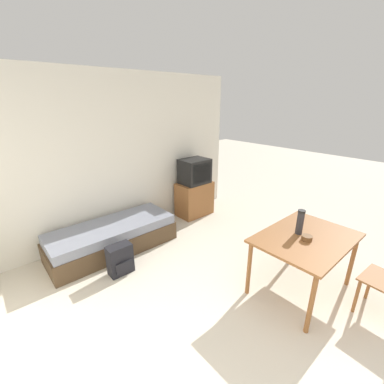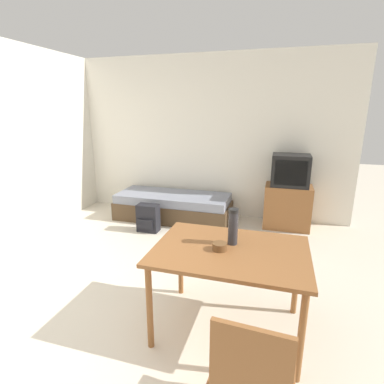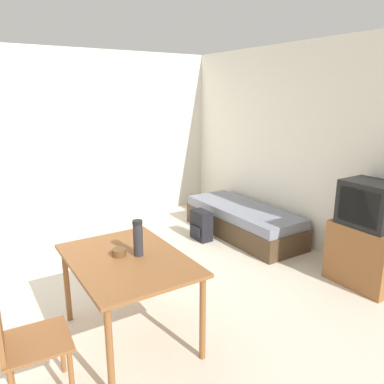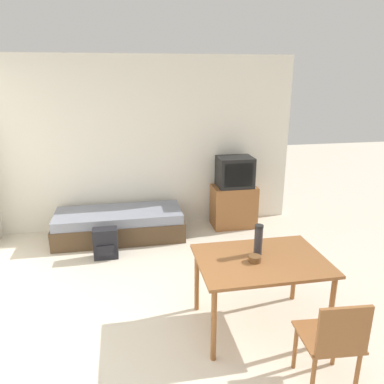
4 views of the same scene
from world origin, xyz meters
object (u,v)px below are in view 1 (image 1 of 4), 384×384
Objects in this scene: daybed at (113,237)px; thermos_flask at (300,221)px; mate_bowl at (307,238)px; tv at (194,189)px; dining_table at (306,243)px; backpack at (120,259)px.

thermos_flask is at bearing -59.27° from daybed.
tv is at bearing 77.41° from mate_bowl.
mate_bowl is (-0.57, -2.57, 0.23)m from tv.
daybed is at bearing -175.28° from tv.
mate_bowl reaches higher than dining_table.
thermos_flask reaches higher than daybed.
tv is (1.85, 0.15, 0.33)m from daybed.
backpack is (-2.04, -0.77, -0.34)m from tv.
tv is 2.74× the size of backpack.
dining_table is at bearing 25.33° from mate_bowl.
tv reaches higher than backpack.
dining_table is 10.45× the size of mate_bowl.
daybed is 2.79m from mate_bowl.
dining_table is (1.36, -2.38, 0.45)m from daybed.
backpack is at bearing 132.83° from thermos_flask.
dining_table is (-0.49, -2.54, 0.12)m from tv.
daybed is 2.78m from dining_table.
mate_bowl is 0.27× the size of backpack.
thermos_flask is (1.36, -2.28, 0.69)m from daybed.
daybed is 1.66× the size of tv.
tv is 9.98× the size of mate_bowl.
dining_table is 2.39m from backpack.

